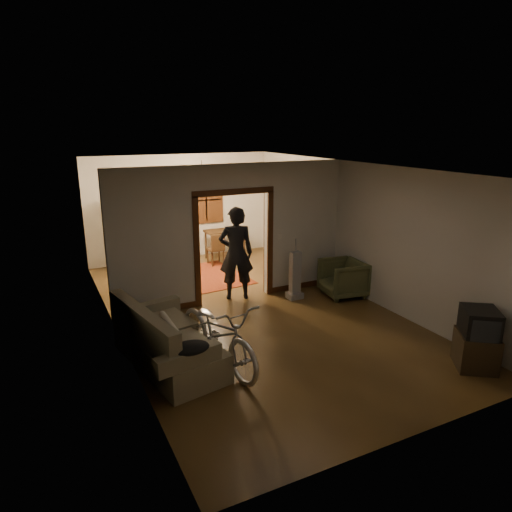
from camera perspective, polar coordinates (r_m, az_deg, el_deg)
floor at (r=9.04m, az=-0.85°, el=-6.86°), size 5.00×8.50×0.01m
ceiling at (r=8.36m, az=-0.93°, el=11.12°), size 5.00×8.50×0.01m
wall_back at (r=12.48m, az=-9.35°, el=6.04°), size 5.00×0.02×2.80m
wall_left at (r=7.89m, az=-17.52°, el=-0.28°), size 0.02×8.50×2.80m
wall_right at (r=9.90m, az=12.32°, el=3.31°), size 0.02×8.50×2.80m
partition_wall at (r=9.26m, az=-2.89°, el=2.79°), size 5.00×0.14×2.80m
door_casing at (r=9.33m, az=-2.86°, el=1.00°), size 1.74×0.20×2.32m
far_window at (r=12.64m, az=-6.28°, el=6.97°), size 0.98×0.06×1.28m
chandelier at (r=10.70m, az=-6.76°, el=9.66°), size 0.24×0.24×0.24m
light_switch at (r=9.68m, az=3.02°, el=2.47°), size 0.08×0.01×0.12m
sofa at (r=7.07m, az=-10.87°, el=-9.68°), size 1.32×2.23×0.96m
rolled_paper at (r=7.33m, az=-10.78°, el=-8.27°), size 0.11×0.84×0.11m
jacket at (r=6.21m, az=-8.18°, el=-11.29°), size 0.51×0.38×0.15m
bicycle at (r=6.92m, az=-4.76°, el=-9.52°), size 1.06×2.13×1.07m
armchair at (r=9.86m, az=10.82°, el=-2.74°), size 0.98×0.96×0.78m
tv_stand at (r=7.70m, az=25.77°, el=-10.60°), size 0.78×0.80×0.54m
crt_tv at (r=7.53m, az=26.16°, el=-7.66°), size 0.71×0.72×0.47m
vacuum at (r=9.54m, az=4.90°, el=-2.39°), size 0.34×0.29×1.02m
person at (r=9.40m, az=-2.51°, el=0.33°), size 0.82×0.67×1.95m
oriental_rug at (r=11.08m, az=-6.15°, el=-2.53°), size 1.78×2.24×0.02m
locker at (r=12.00m, az=-15.54°, el=2.69°), size 0.98×0.73×1.74m
globe at (r=11.81m, az=-15.92°, el=7.74°), size 0.30×0.30×0.30m
desk at (r=12.47m, az=-3.87°, el=1.45°), size 1.19×0.91×0.78m
desk_chair at (r=11.89m, az=-5.09°, el=0.86°), size 0.48×0.48×0.84m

